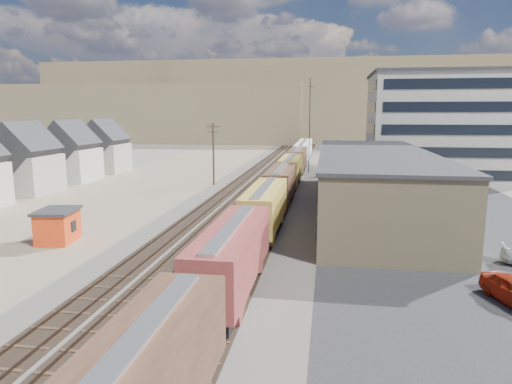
# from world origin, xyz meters

# --- Properties ---
(ground) EXTENTS (300.00, 300.00, 0.00)m
(ground) POSITION_xyz_m (0.00, 0.00, 0.00)
(ground) COLOR #6B6356
(ground) RESTS_ON ground
(ballast_bed) EXTENTS (18.00, 200.00, 0.06)m
(ballast_bed) POSITION_xyz_m (0.00, 50.00, 0.03)
(ballast_bed) COLOR #4C4742
(ballast_bed) RESTS_ON ground
(dirt_yard) EXTENTS (24.00, 180.00, 0.03)m
(dirt_yard) POSITION_xyz_m (-20.00, 40.00, 0.01)
(dirt_yard) COLOR #87715D
(dirt_yard) RESTS_ON ground
(asphalt_lot) EXTENTS (26.00, 120.00, 0.04)m
(asphalt_lot) POSITION_xyz_m (22.00, 35.00, 0.02)
(asphalt_lot) COLOR #232326
(asphalt_lot) RESTS_ON ground
(rail_tracks) EXTENTS (11.40, 200.00, 0.24)m
(rail_tracks) POSITION_xyz_m (-0.55, 50.00, 0.11)
(rail_tracks) COLOR black
(rail_tracks) RESTS_ON ground
(freight_train) EXTENTS (3.00, 119.74, 4.46)m
(freight_train) POSITION_xyz_m (3.80, 36.26, 2.79)
(freight_train) COLOR black
(freight_train) RESTS_ON ground
(warehouse) EXTENTS (12.40, 40.40, 7.25)m
(warehouse) POSITION_xyz_m (14.98, 25.00, 3.65)
(warehouse) COLOR tan
(warehouse) RESTS_ON ground
(office_tower) EXTENTS (22.60, 18.60, 18.45)m
(office_tower) POSITION_xyz_m (27.95, 54.95, 9.26)
(office_tower) COLOR #9E998E
(office_tower) RESTS_ON ground
(utility_pole_north) EXTENTS (2.20, 0.32, 10.00)m
(utility_pole_north) POSITION_xyz_m (-8.50, 42.00, 5.30)
(utility_pole_north) COLOR #382619
(utility_pole_north) RESTS_ON ground
(radio_mast) EXTENTS (1.20, 0.16, 18.00)m
(radio_mast) POSITION_xyz_m (6.00, 60.00, 9.12)
(radio_mast) COLOR black
(radio_mast) RESTS_ON ground
(hills_north) EXTENTS (265.00, 80.00, 32.00)m
(hills_north) POSITION_xyz_m (0.17, 167.92, 14.10)
(hills_north) COLOR brown
(hills_north) RESTS_ON ground
(maintenance_shed) EXTENTS (3.81, 4.60, 3.05)m
(maintenance_shed) POSITION_xyz_m (-14.47, 7.91, 1.56)
(maintenance_shed) COLOR #ED4216
(maintenance_shed) RESTS_ON ground
(parked_car_blue) EXTENTS (6.19, 5.16, 1.57)m
(parked_car_blue) POSITION_xyz_m (23.11, 50.61, 0.79)
(parked_car_blue) COLOR navy
(parked_car_blue) RESTS_ON ground
(parked_car_far) EXTENTS (2.63, 4.70, 1.51)m
(parked_car_far) POSITION_xyz_m (29.16, 40.37, 0.76)
(parked_car_far) COLOR white
(parked_car_far) RESTS_ON ground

